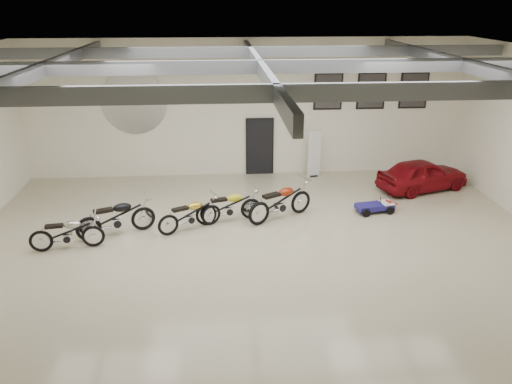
{
  "coord_description": "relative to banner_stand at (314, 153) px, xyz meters",
  "views": [
    {
      "loc": [
        -1.01,
        -12.02,
        6.27
      ],
      "look_at": [
        0.0,
        1.2,
        1.1
      ],
      "focal_mm": 35.0,
      "sensor_mm": 36.0,
      "label": 1
    }
  ],
  "objects": [
    {
      "name": "ceiling",
      "position": [
        -2.49,
        -5.5,
        4.11
      ],
      "size": [
        16.0,
        12.0,
        0.01
      ],
      "primitive_type": "cube",
      "color": "slate",
      "rests_on": "back_wall"
    },
    {
      "name": "vintage_car",
      "position": [
        3.51,
        -1.69,
        -0.34
      ],
      "size": [
        2.25,
        3.49,
        1.11
      ],
      "primitive_type": "imported",
      "rotation": [
        0.0,
        0.0,
        1.89
      ],
      "color": "maroon",
      "rests_on": "floor"
    },
    {
      "name": "motorcycle_black",
      "position": [
        -6.45,
        -4.53,
        -0.33
      ],
      "size": [
        2.26,
        1.45,
        1.13
      ],
      "primitive_type": null,
      "rotation": [
        0.0,
        0.0,
        0.39
      ],
      "color": "silver",
      "rests_on": "floor"
    },
    {
      "name": "back_wall",
      "position": [
        -2.49,
        0.5,
        1.61
      ],
      "size": [
        16.0,
        0.02,
        5.0
      ],
      "primitive_type": "cube",
      "color": "white",
      "rests_on": "floor"
    },
    {
      "name": "floor",
      "position": [
        -2.49,
        -5.5,
        -0.89
      ],
      "size": [
        16.0,
        12.0,
        0.01
      ],
      "primitive_type": "cube",
      "color": "#B4AC8A",
      "rests_on": "ground"
    },
    {
      "name": "banner_stand",
      "position": [
        0.0,
        0.0,
        0.0
      ],
      "size": [
        0.52,
        0.3,
        1.79
      ],
      "primitive_type": null,
      "rotation": [
        0.0,
        0.0,
        0.23
      ],
      "color": "white",
      "rests_on": "floor"
    },
    {
      "name": "motorcycle_yellow",
      "position": [
        -3.28,
        -3.85,
        -0.38
      ],
      "size": [
        2.08,
        1.11,
        1.03
      ],
      "primitive_type": null,
      "rotation": [
        0.0,
        0.0,
        0.27
      ],
      "color": "silver",
      "rests_on": "floor"
    },
    {
      "name": "motorcycle_silver",
      "position": [
        -7.6,
        -5.29,
        -0.41
      ],
      "size": [
        1.95,
        0.85,
        0.98
      ],
      "primitive_type": null,
      "rotation": [
        0.0,
        0.0,
        0.15
      ],
      "color": "silver",
      "rests_on": "floor"
    },
    {
      "name": "motorcycle_gold",
      "position": [
        -4.4,
        -4.34,
        -0.4
      ],
      "size": [
        1.98,
        1.41,
        1.0
      ],
      "primitive_type": null,
      "rotation": [
        0.0,
        0.0,
        0.48
      ],
      "color": "silver",
      "rests_on": "floor"
    },
    {
      "name": "go_kart",
      "position": [
        1.41,
        -3.48,
        -0.63
      ],
      "size": [
        1.52,
        0.88,
        0.52
      ],
      "primitive_type": null,
      "rotation": [
        0.0,
        0.0,
        0.17
      ],
      "color": "navy",
      "rests_on": "floor"
    },
    {
      "name": "poster_mid",
      "position": [
        2.11,
        0.46,
        2.21
      ],
      "size": [
        1.05,
        0.08,
        1.35
      ],
      "primitive_type": null,
      "color": "black",
      "rests_on": "back_wall"
    },
    {
      "name": "poster_right",
      "position": [
        3.71,
        0.46,
        2.21
      ],
      "size": [
        1.05,
        0.08,
        1.35
      ],
      "primitive_type": null,
      "color": "black",
      "rests_on": "back_wall"
    },
    {
      "name": "motorcycle_red",
      "position": [
        -1.72,
        -3.77,
        -0.31
      ],
      "size": [
        2.29,
        1.71,
        1.16
      ],
      "primitive_type": null,
      "rotation": [
        0.0,
        0.0,
        0.52
      ],
      "color": "silver",
      "rests_on": "floor"
    },
    {
      "name": "door",
      "position": [
        -1.99,
        0.45,
        0.16
      ],
      "size": [
        0.92,
        0.08,
        2.1
      ],
      "primitive_type": "cube",
      "color": "black",
      "rests_on": "back_wall"
    },
    {
      "name": "ceiling_beams",
      "position": [
        -2.49,
        -5.5,
        3.86
      ],
      "size": [
        15.8,
        11.8,
        0.32
      ],
      "primitive_type": null,
      "color": "#5C6064",
      "rests_on": "ceiling"
    },
    {
      "name": "poster_left",
      "position": [
        0.51,
        0.46,
        2.21
      ],
      "size": [
        1.05,
        0.08,
        1.35
      ],
      "primitive_type": null,
      "color": "black",
      "rests_on": "back_wall"
    },
    {
      "name": "oil_sign",
      "position": [
        -0.59,
        0.45,
        0.81
      ],
      "size": [
        0.72,
        0.1,
        0.72
      ],
      "primitive_type": null,
      "color": "white",
      "rests_on": "back_wall"
    },
    {
      "name": "logo_plaque",
      "position": [
        -6.49,
        0.45,
        1.91
      ],
      "size": [
        2.3,
        0.06,
        1.16
      ],
      "primitive_type": null,
      "color": "silver",
      "rests_on": "back_wall"
    }
  ]
}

